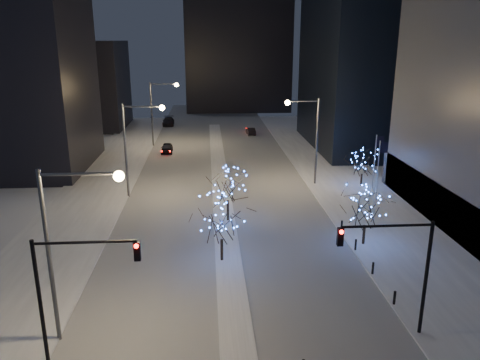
{
  "coord_description": "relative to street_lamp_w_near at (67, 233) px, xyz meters",
  "views": [
    {
      "loc": [
        -1.42,
        -21.39,
        16.29
      ],
      "look_at": [
        1.23,
        15.9,
        5.0
      ],
      "focal_mm": 35.0,
      "sensor_mm": 36.0,
      "label": 1
    }
  ],
  "objects": [
    {
      "name": "car_far",
      "position": [
        -0.06,
        68.66,
        -5.73
      ],
      "size": [
        2.34,
        5.39,
        1.55
      ],
      "primitive_type": "imported",
      "rotation": [
        0.0,
        0.0,
        0.03
      ],
      "color": "black",
      "rests_on": "ground"
    },
    {
      "name": "bollards",
      "position": [
        19.14,
        8.0,
        -5.9
      ],
      "size": [
        0.16,
        12.16,
        0.9
      ],
      "color": "black",
      "rests_on": "east_sidewalk"
    },
    {
      "name": "traffic_signal_west",
      "position": [
        0.5,
        -2.0,
        -1.74
      ],
      "size": [
        5.26,
        0.43,
        7.0
      ],
      "color": "black",
      "rests_on": "ground"
    },
    {
      "name": "car_mid",
      "position": [
        15.22,
        58.15,
        -5.87
      ],
      "size": [
        1.55,
        3.88,
        1.25
      ],
      "primitive_type": "imported",
      "rotation": [
        0.0,
        0.0,
        3.2
      ],
      "color": "black",
      "rests_on": "ground"
    },
    {
      "name": "car_near",
      "position": [
        1.45,
        45.31,
        -5.8
      ],
      "size": [
        1.7,
        4.12,
        1.4
      ],
      "primitive_type": "imported",
      "rotation": [
        0.0,
        0.0,
        0.01
      ],
      "color": "black",
      "rests_on": "ground"
    },
    {
      "name": "traffic_signal_east",
      "position": [
        17.88,
        -1.0,
        -1.74
      ],
      "size": [
        5.26,
        0.43,
        7.0
      ],
      "color": "black",
      "rests_on": "ground"
    },
    {
      "name": "street_lamp_w_near",
      "position": [
        0.0,
        0.0,
        0.0
      ],
      "size": [
        4.4,
        0.56,
        10.0
      ],
      "color": "#595E66",
      "rests_on": "ground"
    },
    {
      "name": "flagpoles",
      "position": [
        22.3,
        15.25,
        -1.7
      ],
      "size": [
        1.35,
        2.6,
        8.0
      ],
      "color": "silver",
      "rests_on": "east_sidewalk"
    },
    {
      "name": "road",
      "position": [
        8.94,
        33.0,
        -6.49
      ],
      "size": [
        20.0,
        130.0,
        0.02
      ],
      "primitive_type": "cube",
      "color": "#9EA3AC",
      "rests_on": "ground"
    },
    {
      "name": "street_lamp_east",
      "position": [
        19.02,
        28.0,
        -0.05
      ],
      "size": [
        3.9,
        0.56,
        10.0
      ],
      "color": "#595E66",
      "rests_on": "ground"
    },
    {
      "name": "east_sidewalk",
      "position": [
        23.94,
        18.0,
        -6.42
      ],
      "size": [
        10.0,
        90.0,
        0.15
      ],
      "primitive_type": "cube",
      "color": "white",
      "rests_on": "ground"
    },
    {
      "name": "holiday_tree_median_far",
      "position": [
        9.27,
        17.13,
        -3.08
      ],
      "size": [
        3.58,
        3.58,
        4.87
      ],
      "color": "black",
      "rests_on": "median"
    },
    {
      "name": "horizon_block",
      "position": [
        14.94,
        90.0,
        14.5
      ],
      "size": [
        24.0,
        14.0,
        42.0
      ],
      "primitive_type": "cube",
      "color": "black",
      "rests_on": "ground"
    },
    {
      "name": "holiday_tree_median_near",
      "position": [
        8.44,
        9.01,
        -3.08
      ],
      "size": [
        4.75,
        4.75,
        5.18
      ],
      "color": "black",
      "rests_on": "median"
    },
    {
      "name": "ground",
      "position": [
        8.94,
        -2.0,
        -6.5
      ],
      "size": [
        160.0,
        160.0,
        0.0
      ],
      "primitive_type": "plane",
      "color": "white",
      "rests_on": "ground"
    },
    {
      "name": "holiday_tree_plaza_far",
      "position": [
        25.01,
        26.66,
        -3.71
      ],
      "size": [
        4.3,
        4.3,
        4.14
      ],
      "color": "black",
      "rests_on": "east_sidewalk"
    },
    {
      "name": "west_sidewalk",
      "position": [
        -5.06,
        18.0,
        -6.42
      ],
      "size": [
        8.0,
        90.0,
        0.15
      ],
      "primitive_type": "cube",
      "color": "white",
      "rests_on": "ground"
    },
    {
      "name": "street_lamp_w_mid",
      "position": [
        0.0,
        25.0,
        0.0
      ],
      "size": [
        4.4,
        0.56,
        10.0
      ],
      "color": "#595E66",
      "rests_on": "ground"
    },
    {
      "name": "street_lamp_w_far",
      "position": [
        0.0,
        50.0,
        0.0
      ],
      "size": [
        4.4,
        0.56,
        10.0
      ],
      "color": "#595E66",
      "rests_on": "ground"
    },
    {
      "name": "holiday_tree_plaza_near",
      "position": [
        20.15,
        11.14,
        -3.24
      ],
      "size": [
        4.04,
        4.04,
        4.91
      ],
      "color": "black",
      "rests_on": "east_sidewalk"
    },
    {
      "name": "filler_west_far",
      "position": [
        -17.06,
        68.0,
        1.5
      ],
      "size": [
        18.0,
        16.0,
        16.0
      ],
      "primitive_type": "cube",
      "color": "black",
      "rests_on": "ground"
    },
    {
      "name": "median",
      "position": [
        8.94,
        28.0,
        -6.42
      ],
      "size": [
        2.0,
        80.0,
        0.15
      ],
      "primitive_type": "cube",
      "color": "white",
      "rests_on": "ground"
    }
  ]
}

